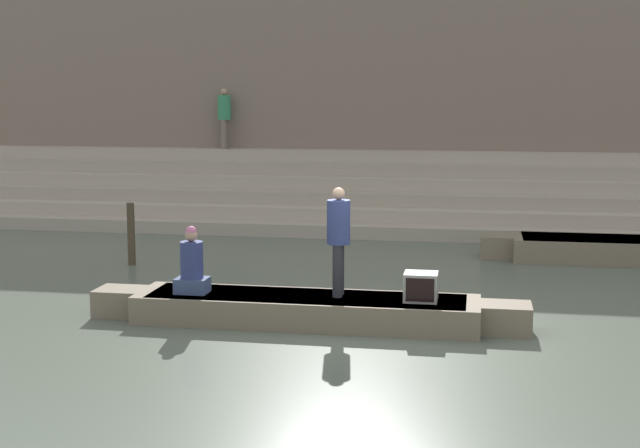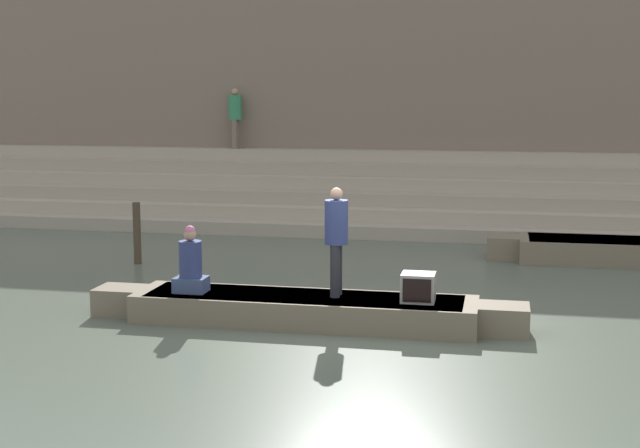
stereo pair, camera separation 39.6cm
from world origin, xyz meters
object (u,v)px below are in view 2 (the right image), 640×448
object	(u,v)px
person_standing	(336,234)
person_rowing	(191,266)
person_on_steps	(235,114)
tv_set	(418,287)
moored_boat_shore	(637,251)
mooring_post	(137,233)
rowboat_main	(304,308)

from	to	relation	value
person_standing	person_rowing	world-z (taller)	person_standing
person_on_steps	tv_set	bearing A→B (deg)	-110.93
person_rowing	moored_boat_shore	xyz separation A→B (m)	(7.25, 5.94, -0.57)
tv_set	mooring_post	world-z (taller)	mooring_post
person_rowing	moored_boat_shore	world-z (taller)	person_rowing
person_standing	moored_boat_shore	distance (m)	7.74
moored_boat_shore	person_rowing	bearing A→B (deg)	-141.63
person_on_steps	person_rowing	bearing A→B (deg)	-126.67
mooring_post	person_standing	bearing A→B (deg)	-38.10
person_on_steps	moored_boat_shore	bearing A→B (deg)	-76.48
person_standing	moored_boat_shore	bearing A→B (deg)	46.73
person_rowing	mooring_post	size ratio (longest dim) A/B	0.82
person_standing	tv_set	distance (m)	1.43
person_standing	mooring_post	bearing A→B (deg)	139.95
tv_set	person_on_steps	xyz separation A→B (m)	(-6.00, 10.76, 2.17)
person_standing	person_rowing	size ratio (longest dim) A/B	1.59
person_standing	person_on_steps	bearing A→B (deg)	112.23
mooring_post	person_on_steps	world-z (taller)	person_on_steps
person_rowing	person_on_steps	world-z (taller)	person_on_steps
tv_set	rowboat_main	bearing A→B (deg)	-174.93
person_rowing	mooring_post	xyz separation A→B (m)	(-2.53, 3.89, -0.20)
rowboat_main	moored_boat_shore	xyz separation A→B (m)	(5.53, 5.86, 0.03)
tv_set	person_on_steps	world-z (taller)	person_on_steps
person_rowing	person_on_steps	bearing A→B (deg)	117.71
rowboat_main	moored_boat_shore	size ratio (longest dim) A/B	1.11
person_rowing	person_on_steps	size ratio (longest dim) A/B	0.62
rowboat_main	mooring_post	distance (m)	5.73
person_rowing	tv_set	size ratio (longest dim) A/B	2.11
person_standing	rowboat_main	bearing A→B (deg)	-169.43
tv_set	moored_boat_shore	size ratio (longest dim) A/B	0.08
rowboat_main	tv_set	xyz separation A→B (m)	(1.70, -0.02, 0.40)
rowboat_main	mooring_post	xyz separation A→B (m)	(-4.26, 3.81, 0.39)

